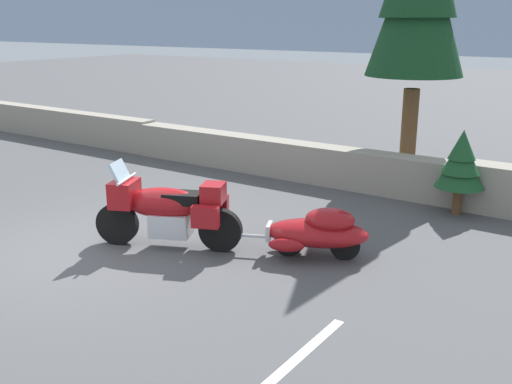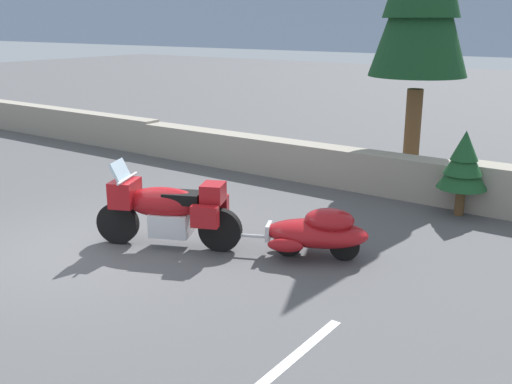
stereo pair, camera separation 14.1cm
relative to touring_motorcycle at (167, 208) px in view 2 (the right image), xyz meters
The scene contains 5 objects.
ground_plane 1.47m from the touring_motorcycle, 135.95° to the right, with size 80.00×80.00×0.00m, color #4C4C4F.
stone_guard_wall 4.68m from the touring_motorcycle, 95.11° to the left, with size 24.00×0.62×0.89m.
touring_motorcycle is the anchor object (origin of this frame).
car_shaped_trailer 2.30m from the touring_motorcycle, 24.09° to the left, with size 2.16×1.25×0.76m.
pine_sapling_near 5.27m from the touring_motorcycle, 52.78° to the left, with size 0.88×0.88×1.54m.
Camera 2 is at (7.04, -5.30, 3.37)m, focal length 41.65 mm.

